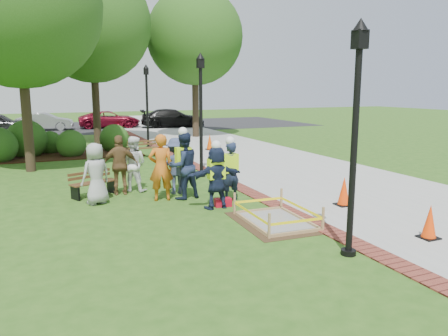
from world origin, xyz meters
name	(u,v)px	position (x,y,z in m)	size (l,w,h in m)	color
ground	(224,219)	(0.00, 0.00, 0.00)	(100.00, 100.00, 0.00)	#285116
sidewalk	(238,152)	(5.00, 10.00, 0.01)	(6.00, 60.00, 0.02)	#9E9E99
brick_edging	(174,155)	(1.75, 10.00, 0.01)	(0.50, 60.00, 0.03)	maroon
mulch_bed	(63,155)	(-3.00, 12.00, 0.02)	(7.00, 3.00, 0.05)	#381E0F
parking_lot	(92,127)	(0.00, 27.00, 0.00)	(36.00, 12.00, 0.01)	black
wet_concrete_pad	(276,213)	(0.99, -0.72, 0.23)	(1.79, 2.36, 0.55)	#47331E
bench_near	(94,188)	(-2.59, 3.52, 0.23)	(1.40, 0.92, 0.72)	brown
bench_far	(144,152)	(0.36, 10.06, 0.24)	(1.43, 0.66, 0.75)	brown
cone_front	(430,223)	(3.34, -2.95, 0.35)	(0.37, 0.37, 0.73)	black
cone_back	(344,192)	(3.36, -0.16, 0.38)	(0.40, 0.40, 0.79)	black
cone_far	(210,142)	(3.94, 11.12, 0.38)	(0.40, 0.40, 0.79)	black
toolbox	(223,202)	(0.41, 1.05, 0.11)	(0.44, 0.24, 0.22)	#B40D22
lamp_near	(355,122)	(1.25, -3.00, 2.48)	(0.28, 0.28, 4.26)	black
lamp_mid	(201,106)	(1.25, 5.00, 2.48)	(0.28, 0.28, 4.26)	black
lamp_far	(147,100)	(1.25, 13.00, 2.48)	(0.28, 0.28, 4.26)	black
tree_left	(18,4)	(-4.31, 8.44, 5.97)	(5.86, 5.86, 8.91)	#3D2D1E
tree_back	(92,24)	(-0.93, 15.88, 6.47)	(6.28, 6.28, 9.62)	#3D2D1E
tree_right	(195,37)	(5.30, 17.10, 6.18)	(5.92, 5.92, 9.16)	#3D2D1E
shrub_b	(28,156)	(-4.48, 12.48, 0.00)	(1.80, 1.80, 1.80)	#254E16
shrub_c	(72,156)	(-2.62, 11.65, 0.00)	(1.32, 1.32, 1.32)	#254E16
shrub_d	(115,151)	(-0.52, 12.69, 0.00)	(1.43, 1.43, 1.43)	#254E16
shrub_e	(51,153)	(-3.48, 13.12, 0.00)	(1.15, 1.15, 1.15)	#254E16
casual_person_a	(96,174)	(-2.61, 2.63, 0.83)	(0.62, 0.53, 1.65)	#9D9D9D
casual_person_b	(161,168)	(-0.92, 2.31, 0.92)	(0.65, 0.47, 1.85)	#CC6118
casual_person_c	(133,164)	(-1.39, 3.71, 0.83)	(0.63, 0.59, 1.66)	white
casual_person_d	(120,165)	(-1.83, 3.44, 0.87)	(0.59, 0.42, 1.74)	brown
casual_person_e	(176,166)	(-0.30, 2.92, 0.83)	(0.55, 0.37, 1.65)	#374161
hivis_worker_a	(216,175)	(0.18, 0.96, 0.89)	(0.54, 0.36, 1.78)	#191A41
hivis_worker_b	(230,169)	(0.83, 1.55, 0.89)	(0.58, 0.44, 1.79)	#1A2144
hivis_worker_c	(183,164)	(-0.29, 2.25, 1.00)	(0.67, 0.50, 2.02)	#1B2448
parked_car_b	(46,130)	(-3.45, 25.57, 0.00)	(4.28, 1.86, 1.40)	#98979C
parked_car_c	(110,128)	(1.24, 25.83, 0.00)	(4.37, 1.90, 1.43)	maroon
parked_car_d	(173,127)	(5.90, 24.28, 0.00)	(4.84, 2.10, 1.58)	black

